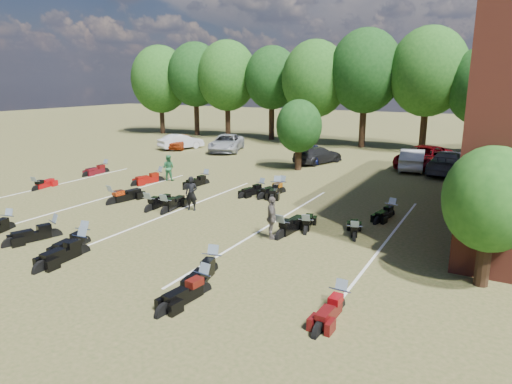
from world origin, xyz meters
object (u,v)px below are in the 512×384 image
Objects in this scene: motorcycle_0 at (9,229)px; motorcycle_7 at (36,190)px; car_4 at (310,153)px; person_green at (168,168)px; car_0 at (179,141)px; motorcycle_3 at (82,254)px; person_black at (191,193)px; motorcycle_14 at (105,172)px; person_grey at (272,218)px.

motorcycle_0 is 7.37m from motorcycle_7.
person_green is (-5.36, -10.54, 0.15)m from car_4.
car_0 is 13.90m from person_green.
motorcycle_0 is (-5.10, -21.51, -0.67)m from car_4.
car_0 is at bearing 117.80° from motorcycle_3.
person_black reaches higher than person_green.
motorcycle_14 is at bearing -95.28° from motorcycle_7.
motorcycle_7 is (-15.68, 0.82, -0.87)m from person_grey.
person_green is (-5.38, 4.83, -0.02)m from person_black.
motorcycle_14 reaches higher than motorcycle_7.
person_grey is at bearing 132.56° from person_green.
motorcycle_3 is at bearing -77.89° from car_0.
motorcycle_3 is at bearing -44.39° from motorcycle_14.
car_4 is 2.27× the size of person_grey.
person_green is at bearing 123.61° from person_black.
car_0 reaches higher than motorcycle_3.
person_green is 0.81× the size of motorcycle_7.
person_grey is at bearing -90.78° from car_4.
car_4 is at bearing -132.47° from person_green.
person_grey is at bearing 7.72° from motorcycle_0.
person_black is 0.77× the size of motorcycle_0.
car_0 is 2.42× the size of person_green.
motorcycle_3 is at bearing 99.25° from person_green.
motorcycle_14 is (-0.54, 5.78, 0.00)m from motorcycle_7.
person_green reaches higher than motorcycle_0.
car_0 is at bearing 15.00° from person_grey.
person_grey reaches higher than person_black.
motorcycle_3 is at bearing 140.67° from motorcycle_7.
motorcycle_7 is (3.00, -17.18, -0.68)m from car_0.
person_grey is at bearing 39.48° from motorcycle_3.
person_black is 8.03m from motorcycle_0.
motorcycle_3 reaches higher than motorcycle_0.
motorcycle_7 is at bearing 120.87° from motorcycle_0.
person_green is at bearing -141.30° from motorcycle_7.
motorcycle_0 is 0.98× the size of motorcycle_14.
person_green reaches higher than motorcycle_14.
car_0 is 25.95m from person_grey.
motorcycle_0 is at bearing -144.22° from person_black.
car_4 is 2.41× the size of person_green.
motorcycle_0 is at bearing 75.88° from person_green.
person_green is at bearing 76.54° from motorcycle_0.
motorcycle_0 is (-10.40, -4.32, -0.87)m from person_grey.
car_0 is 23.82m from motorcycle_0.
motorcycle_0 is (0.27, -10.97, -0.82)m from person_green.
person_grey is 0.85× the size of motorcycle_7.
car_4 reaches higher than motorcycle_0.
motorcycle_7 is (-10.37, -16.37, -0.67)m from car_4.
car_0 is at bearing -70.33° from person_green.
person_black reaches higher than motorcycle_7.
car_0 is 11.69m from motorcycle_14.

